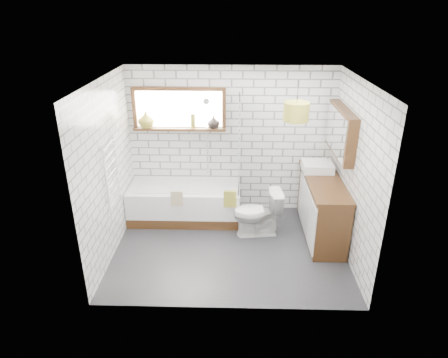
{
  "coord_description": "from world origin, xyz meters",
  "views": [
    {
      "loc": [
        0.06,
        -5.08,
        3.41
      ],
      "look_at": [
        -0.09,
        0.25,
        1.02
      ],
      "focal_mm": 32.0,
      "sensor_mm": 36.0,
      "label": 1
    }
  ],
  "objects_px": {
    "basin": "(317,167)",
    "pendant": "(296,112)",
    "bathtub": "(185,202)",
    "toilet": "(257,213)",
    "vanity": "(322,207)"
  },
  "relations": [
    {
      "from": "basin",
      "to": "pendant",
      "type": "relative_size",
      "value": 1.4
    },
    {
      "from": "bathtub",
      "to": "toilet",
      "type": "xyz_separation_m",
      "value": [
        1.2,
        -0.5,
        0.08
      ]
    },
    {
      "from": "basin",
      "to": "toilet",
      "type": "height_order",
      "value": "basin"
    },
    {
      "from": "basin",
      "to": "pendant",
      "type": "xyz_separation_m",
      "value": [
        -0.52,
        -0.8,
        1.09
      ]
    },
    {
      "from": "vanity",
      "to": "toilet",
      "type": "height_order",
      "value": "vanity"
    },
    {
      "from": "bathtub",
      "to": "pendant",
      "type": "bearing_deg",
      "value": -28.75
    },
    {
      "from": "bathtub",
      "to": "pendant",
      "type": "height_order",
      "value": "pendant"
    },
    {
      "from": "bathtub",
      "to": "toilet",
      "type": "distance_m",
      "value": 1.3
    },
    {
      "from": "toilet",
      "to": "bathtub",
      "type": "bearing_deg",
      "value": -118.26
    },
    {
      "from": "bathtub",
      "to": "toilet",
      "type": "bearing_deg",
      "value": -22.46
    },
    {
      "from": "bathtub",
      "to": "toilet",
      "type": "height_order",
      "value": "toilet"
    },
    {
      "from": "vanity",
      "to": "pendant",
      "type": "bearing_deg",
      "value": -141.41
    },
    {
      "from": "toilet",
      "to": "pendant",
      "type": "height_order",
      "value": "pendant"
    },
    {
      "from": "pendant",
      "to": "bathtub",
      "type": "bearing_deg",
      "value": 151.25
    },
    {
      "from": "basin",
      "to": "pendant",
      "type": "distance_m",
      "value": 1.45
    }
  ]
}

